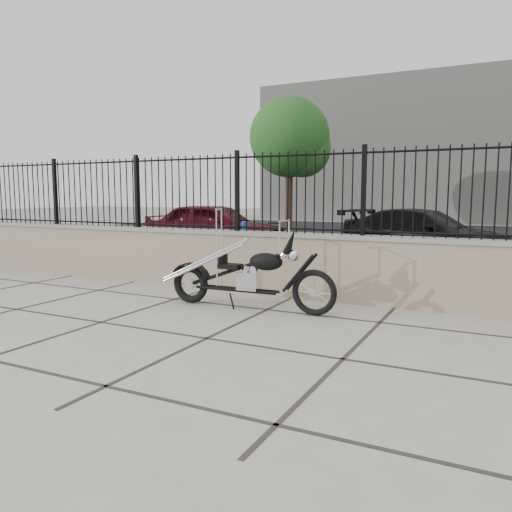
{
  "coord_description": "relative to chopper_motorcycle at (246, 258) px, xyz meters",
  "views": [
    {
      "loc": [
        2.8,
        -4.38,
        1.53
      ],
      "look_at": [
        -0.28,
        1.73,
        0.68
      ],
      "focal_mm": 35.0,
      "sensor_mm": 36.0,
      "label": 1
    }
  ],
  "objects": [
    {
      "name": "bollard_a",
      "position": [
        -1.99,
        3.68,
        -0.21
      ],
      "size": [
        0.14,
        0.14,
        0.95
      ],
      "primitive_type": "cylinder",
      "rotation": [
        0.0,
        0.0,
        -0.23
      ],
      "color": "blue",
      "rests_on": "ground_plane"
    },
    {
      "name": "background_building",
      "position": [
        0.28,
        25.07,
        3.32
      ],
      "size": [
        22.0,
        6.0,
        8.0
      ],
      "primitive_type": "cube",
      "color": "beige",
      "rests_on": "ground_plane"
    },
    {
      "name": "parking_lot",
      "position": [
        0.28,
        11.07,
        -0.68
      ],
      "size": [
        30.0,
        30.0,
        0.0
      ],
      "primitive_type": "plane",
      "color": "black",
      "rests_on": "ground"
    },
    {
      "name": "tree_left",
      "position": [
        -5.89,
        15.3,
        3.57
      ],
      "size": [
        3.6,
        3.6,
        6.07
      ],
      "rotation": [
        0.0,
        0.0,
        0.0
      ],
      "color": "#382619",
      "rests_on": "ground_plane"
    },
    {
      "name": "retaining_wall",
      "position": [
        0.28,
        1.07,
        -0.2
      ],
      "size": [
        14.0,
        0.36,
        0.96
      ],
      "primitive_type": "cube",
      "color": "gray",
      "rests_on": "ground_plane"
    },
    {
      "name": "car_red",
      "position": [
        -3.97,
        5.68,
        -0.02
      ],
      "size": [
        3.97,
        1.77,
        1.33
      ],
      "primitive_type": "imported",
      "rotation": [
        0.0,
        0.0,
        1.62
      ],
      "color": "#480A16",
      "rests_on": "parking_lot"
    },
    {
      "name": "car_black",
      "position": [
        1.33,
        6.51,
        -0.09
      ],
      "size": [
        4.41,
        2.87,
        1.19
      ],
      "primitive_type": "imported",
      "rotation": [
        0.0,
        0.0,
        1.25
      ],
      "color": "black",
      "rests_on": "parking_lot"
    },
    {
      "name": "chopper_motorcycle",
      "position": [
        0.0,
        0.0,
        0.0
      ],
      "size": [
        2.29,
        0.49,
        1.37
      ],
      "primitive_type": null,
      "rotation": [
        0.0,
        0.0,
        0.04
      ],
      "color": "black",
      "rests_on": "ground_plane"
    },
    {
      "name": "iron_fence",
      "position": [
        0.28,
        1.07,
        0.88
      ],
      "size": [
        14.0,
        0.08,
        1.2
      ],
      "primitive_type": "cube",
      "color": "black",
      "rests_on": "retaining_wall"
    },
    {
      "name": "ground_plane",
      "position": [
        0.28,
        -1.43,
        -0.68
      ],
      "size": [
        90.0,
        90.0,
        0.0
      ],
      "primitive_type": "plane",
      "color": "#99968E",
      "rests_on": "ground"
    }
  ]
}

